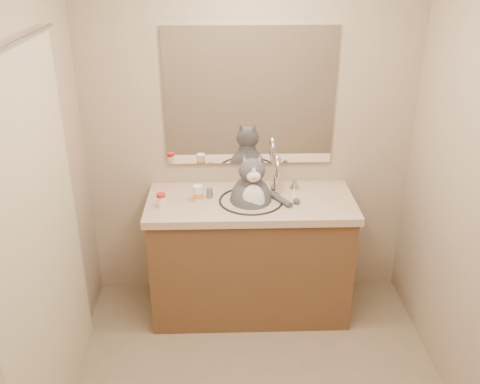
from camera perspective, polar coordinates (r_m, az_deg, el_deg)
name	(u,v)px	position (r m, az deg, el deg)	size (l,w,h in m)	color
room	(262,223)	(2.43, 2.37, -3.32)	(2.22, 2.52, 2.42)	#7D6D56
vanity	(250,254)	(3.64, 1.11, -6.59)	(1.34, 0.59, 1.12)	brown
mirror	(250,97)	(3.49, 1.02, 10.05)	(1.10, 0.02, 0.90)	white
shower_curtain	(41,247)	(2.74, -20.45, -5.56)	(0.02, 1.30, 1.93)	#BFB690
cat	(251,199)	(3.42, 1.21, -0.71)	(0.41, 0.32, 0.54)	#4B4B50
pill_bottle_redcap	(161,200)	(3.36, -8.40, -0.89)	(0.06, 0.06, 0.09)	white
pill_bottle_orange	(198,194)	(3.41, -4.51, -0.21)	(0.07, 0.07, 0.11)	white
grey_canister	(210,193)	(3.46, -3.25, -0.11)	(0.04, 0.04, 0.06)	slate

